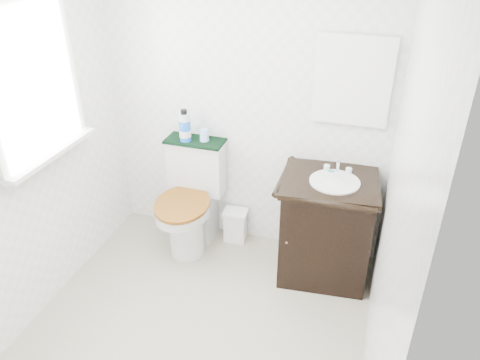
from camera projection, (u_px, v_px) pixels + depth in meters
The scene contains 14 objects.
floor at pixel (192, 336), 3.10m from camera, with size 2.40×2.40×0.00m, color #ABA18A.
wall_back at pixel (245, 103), 3.50m from camera, with size 2.40×2.40×0.00m, color white.
wall_front at pixel (30, 351), 1.51m from camera, with size 2.40×2.40×0.00m, color white.
wall_left at pixel (11, 151), 2.79m from camera, with size 2.40×2.40×0.00m, color white.
wall_right at pixel (394, 212), 2.22m from camera, with size 2.40×2.40×0.00m, color white.
window at pixel (30, 82), 2.82m from camera, with size 0.02×0.70×0.90m, color white.
mirror at pixel (353, 81), 3.16m from camera, with size 0.50×0.02×0.60m, color silver.
toilet at pixel (192, 203), 3.81m from camera, with size 0.48×0.67×0.88m.
vanity at pixel (326, 226), 3.45m from camera, with size 0.72×0.63×0.92m.
trash_bin at pixel (235, 225), 3.95m from camera, with size 0.21×0.17×0.29m.
towel at pixel (195, 141), 3.66m from camera, with size 0.47×0.22×0.02m, color black.
mouthwash_bottle at pixel (185, 127), 3.59m from camera, with size 0.09×0.09×0.25m.
cup at pixel (204, 135), 3.62m from camera, with size 0.08×0.08×0.09m, color #95C4F5.
soap_bar at pixel (331, 171), 3.34m from camera, with size 0.07×0.05×0.02m, color #18736E.
Camera 1 is at (0.96, -1.99, 2.42)m, focal length 35.00 mm.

